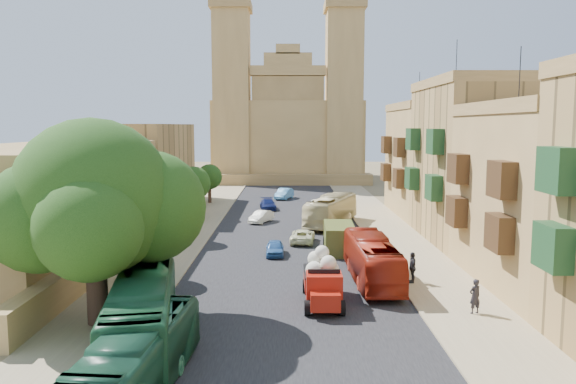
{
  "coord_description": "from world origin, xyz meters",
  "views": [
    {
      "loc": [
        -0.02,
        -23.09,
        9.83
      ],
      "look_at": [
        0.0,
        26.0,
        4.0
      ],
      "focal_mm": 35.0,
      "sensor_mm": 36.0,
      "label": 1
    }
  ],
  "objects_px": {
    "bus_green_south": "(138,362)",
    "bus_cream_east": "(331,210)",
    "street_tree_b": "(170,199)",
    "bus_red_east": "(372,260)",
    "ficus_tree": "(96,204)",
    "street_tree_a": "(131,223)",
    "car_blue_b": "(284,194)",
    "car_white_b": "(317,204)",
    "street_tree_c": "(194,184)",
    "olive_pickup": "(339,238)",
    "church": "(288,127)",
    "red_truck": "(323,280)",
    "car_cream": "(303,236)",
    "bus_green_north": "(142,313)",
    "car_dkblue": "(268,204)",
    "car_white_a": "(261,217)",
    "street_tree_d": "(209,177)",
    "pedestrian_a": "(475,296)",
    "pedestrian_c": "(412,267)",
    "car_blue_a": "(275,248)"
  },
  "relations": [
    {
      "from": "bus_red_east",
      "to": "car_white_a",
      "type": "xyz_separation_m",
      "value": [
        -8.01,
        21.72,
        -0.81
      ]
    },
    {
      "from": "church",
      "to": "ficus_tree",
      "type": "bearing_deg",
      "value": -97.19
    },
    {
      "from": "street_tree_b",
      "to": "car_blue_b",
      "type": "xyz_separation_m",
      "value": [
        9.5,
        27.74,
        -2.9
      ]
    },
    {
      "from": "bus_green_north",
      "to": "car_cream",
      "type": "xyz_separation_m",
      "value": [
        7.73,
        22.36,
        -0.98
      ]
    },
    {
      "from": "church",
      "to": "car_cream",
      "type": "bearing_deg",
      "value": -88.72
    },
    {
      "from": "bus_green_north",
      "to": "pedestrian_c",
      "type": "xyz_separation_m",
      "value": [
        14.3,
        10.26,
        -0.58
      ]
    },
    {
      "from": "street_tree_b",
      "to": "car_white_b",
      "type": "bearing_deg",
      "value": 53.45
    },
    {
      "from": "bus_green_south",
      "to": "car_blue_b",
      "type": "relative_size",
      "value": 2.17
    },
    {
      "from": "car_white_b",
      "to": "olive_pickup",
      "type": "bearing_deg",
      "value": 106.67
    },
    {
      "from": "bus_green_north",
      "to": "car_cream",
      "type": "distance_m",
      "value": 23.68
    },
    {
      "from": "olive_pickup",
      "to": "bus_green_south",
      "type": "relative_size",
      "value": 0.56
    },
    {
      "from": "car_white_b",
      "to": "pedestrian_a",
      "type": "xyz_separation_m",
      "value": [
        6.39,
        -36.65,
        0.25
      ]
    },
    {
      "from": "street_tree_c",
      "to": "pedestrian_a",
      "type": "xyz_separation_m",
      "value": [
        19.79,
        -30.58,
        -2.78
      ]
    },
    {
      "from": "street_tree_d",
      "to": "bus_red_east",
      "type": "relative_size",
      "value": 0.49
    },
    {
      "from": "bus_green_south",
      "to": "bus_cream_east",
      "type": "distance_m",
      "value": 36.77
    },
    {
      "from": "car_blue_b",
      "to": "car_blue_a",
      "type": "bearing_deg",
      "value": -74.22
    },
    {
      "from": "street_tree_a",
      "to": "red_truck",
      "type": "height_order",
      "value": "street_tree_a"
    },
    {
      "from": "ficus_tree",
      "to": "red_truck",
      "type": "xyz_separation_m",
      "value": [
        11.32,
        3.1,
        -4.68
      ]
    },
    {
      "from": "car_blue_b",
      "to": "street_tree_a",
      "type": "bearing_deg",
      "value": -86.8
    },
    {
      "from": "bus_green_south",
      "to": "car_blue_a",
      "type": "relative_size",
      "value": 2.85
    },
    {
      "from": "bus_green_south",
      "to": "pedestrian_a",
      "type": "xyz_separation_m",
      "value": [
        15.26,
        9.06,
        -0.39
      ]
    },
    {
      "from": "ficus_tree",
      "to": "red_truck",
      "type": "relative_size",
      "value": 1.91
    },
    {
      "from": "ficus_tree",
      "to": "street_tree_a",
      "type": "distance_m",
      "value": 8.36
    },
    {
      "from": "red_truck",
      "to": "pedestrian_c",
      "type": "bearing_deg",
      "value": 35.18
    },
    {
      "from": "church",
      "to": "bus_green_south",
      "type": "distance_m",
      "value": 82.84
    },
    {
      "from": "car_white_b",
      "to": "pedestrian_a",
      "type": "distance_m",
      "value": 37.2
    },
    {
      "from": "street_tree_b",
      "to": "car_white_b",
      "type": "distance_m",
      "value": 22.69
    },
    {
      "from": "street_tree_c",
      "to": "olive_pickup",
      "type": "height_order",
      "value": "street_tree_c"
    },
    {
      "from": "ficus_tree",
      "to": "pedestrian_c",
      "type": "xyz_separation_m",
      "value": [
        17.21,
        7.25,
        -5.06
      ]
    },
    {
      "from": "car_dkblue",
      "to": "olive_pickup",
      "type": "bearing_deg",
      "value": -80.58
    },
    {
      "from": "olive_pickup",
      "to": "bus_red_east",
      "type": "height_order",
      "value": "bus_red_east"
    },
    {
      "from": "bus_green_north",
      "to": "car_cream",
      "type": "bearing_deg",
      "value": 60.93
    },
    {
      "from": "bus_green_north",
      "to": "bus_cream_east",
      "type": "distance_m",
      "value": 32.65
    },
    {
      "from": "street_tree_c",
      "to": "car_white_a",
      "type": "height_order",
      "value": "street_tree_c"
    },
    {
      "from": "street_tree_a",
      "to": "bus_cream_east",
      "type": "distance_m",
      "value": 24.53
    },
    {
      "from": "car_white_b",
      "to": "red_truck",
      "type": "bearing_deg",
      "value": 102.67
    },
    {
      "from": "ficus_tree",
      "to": "car_white_b",
      "type": "xyz_separation_m",
      "value": [
        12.81,
        38.07,
        -5.36
      ]
    },
    {
      "from": "church",
      "to": "pedestrian_a",
      "type": "bearing_deg",
      "value": -82.38
    },
    {
      "from": "bus_green_south",
      "to": "car_white_b",
      "type": "height_order",
      "value": "bus_green_south"
    },
    {
      "from": "bus_cream_east",
      "to": "ficus_tree",
      "type": "bearing_deg",
      "value": 84.99
    },
    {
      "from": "bus_red_east",
      "to": "car_blue_b",
      "type": "distance_m",
      "value": 40.62
    },
    {
      "from": "car_dkblue",
      "to": "street_tree_d",
      "type": "bearing_deg",
      "value": 136.48
    },
    {
      "from": "car_white_b",
      "to": "car_blue_b",
      "type": "relative_size",
      "value": 0.91
    },
    {
      "from": "red_truck",
      "to": "car_dkblue",
      "type": "height_order",
      "value": "red_truck"
    },
    {
      "from": "car_cream",
      "to": "olive_pickup",
      "type": "bearing_deg",
      "value": 134.68
    },
    {
      "from": "street_tree_b",
      "to": "bus_red_east",
      "type": "distance_m",
      "value": 19.85
    },
    {
      "from": "car_cream",
      "to": "bus_red_east",
      "type": "bearing_deg",
      "value": 114.18
    },
    {
      "from": "car_white_a",
      "to": "car_dkblue",
      "type": "distance_m",
      "value": 8.99
    },
    {
      "from": "street_tree_b",
      "to": "car_white_a",
      "type": "bearing_deg",
      "value": 51.84
    },
    {
      "from": "red_truck",
      "to": "bus_green_south",
      "type": "bearing_deg",
      "value": -124.46
    }
  ]
}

